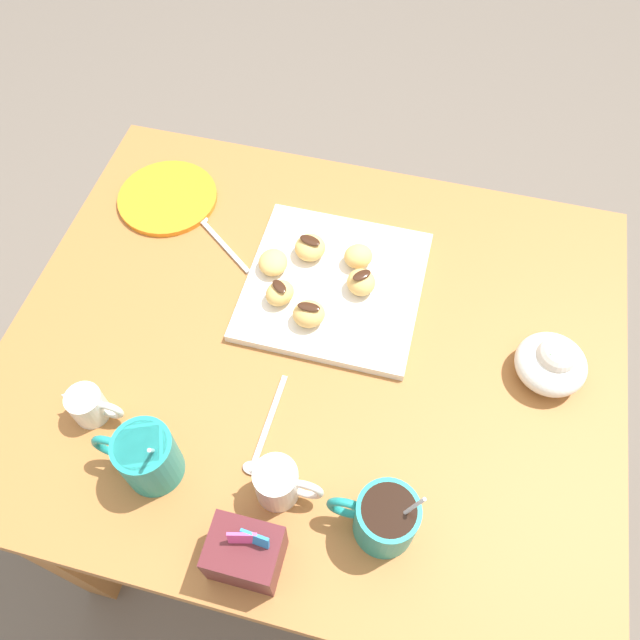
{
  "coord_description": "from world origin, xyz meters",
  "views": [
    {
      "loc": [
        -0.13,
        0.48,
        1.6
      ],
      "look_at": [
        -0.0,
        -0.03,
        0.76
      ],
      "focal_mm": 35.35,
      "sensor_mm": 36.0,
      "label": 1
    }
  ],
  "objects_px": {
    "beignet_5": "(361,282)",
    "coffee_mug_teal_right": "(146,456)",
    "ice_cream_bowl": "(552,363)",
    "beignet_3": "(309,314)",
    "beignet_0": "(280,293)",
    "beignet_1": "(310,247)",
    "dining_table": "(314,383)",
    "cream_pitcher_white": "(278,482)",
    "chocolate_sauce_pitcher": "(88,405)",
    "beignet_4": "(358,256)",
    "sugar_caddy": "(248,554)",
    "saucer_orange_left": "(168,198)",
    "coffee_mug_teal_left": "(384,518)",
    "beignet_2": "(273,262)",
    "pastry_plate_square": "(334,285)"
  },
  "relations": [
    {
      "from": "pastry_plate_square",
      "to": "beignet_4",
      "type": "relative_size",
      "value": 5.92
    },
    {
      "from": "pastry_plate_square",
      "to": "cream_pitcher_white",
      "type": "height_order",
      "value": "cream_pitcher_white"
    },
    {
      "from": "ice_cream_bowl",
      "to": "coffee_mug_teal_right",
      "type": "bearing_deg",
      "value": 28.9
    },
    {
      "from": "chocolate_sauce_pitcher",
      "to": "beignet_5",
      "type": "bearing_deg",
      "value": -137.64
    },
    {
      "from": "dining_table",
      "to": "cream_pitcher_white",
      "type": "relative_size",
      "value": 9.22
    },
    {
      "from": "chocolate_sauce_pitcher",
      "to": "saucer_orange_left",
      "type": "relative_size",
      "value": 0.51
    },
    {
      "from": "beignet_2",
      "to": "sugar_caddy",
      "type": "bearing_deg",
      "value": 102.77
    },
    {
      "from": "dining_table",
      "to": "beignet_1",
      "type": "xyz_separation_m",
      "value": [
        0.05,
        -0.16,
        0.17
      ]
    },
    {
      "from": "coffee_mug_teal_right",
      "to": "cream_pitcher_white",
      "type": "bearing_deg",
      "value": -176.01
    },
    {
      "from": "sugar_caddy",
      "to": "cream_pitcher_white",
      "type": "bearing_deg",
      "value": -96.13
    },
    {
      "from": "chocolate_sauce_pitcher",
      "to": "beignet_3",
      "type": "xyz_separation_m",
      "value": [
        -0.27,
        -0.23,
        0.0
      ]
    },
    {
      "from": "chocolate_sauce_pitcher",
      "to": "pastry_plate_square",
      "type": "bearing_deg",
      "value": -133.4
    },
    {
      "from": "dining_table",
      "to": "ice_cream_bowl",
      "type": "bearing_deg",
      "value": -174.01
    },
    {
      "from": "saucer_orange_left",
      "to": "ice_cream_bowl",
      "type": "bearing_deg",
      "value": 164.46
    },
    {
      "from": "cream_pitcher_white",
      "to": "beignet_3",
      "type": "relative_size",
      "value": 2.05
    },
    {
      "from": "chocolate_sauce_pitcher",
      "to": "beignet_4",
      "type": "xyz_separation_m",
      "value": [
        -0.32,
        -0.36,
        0.0
      ]
    },
    {
      "from": "beignet_0",
      "to": "beignet_1",
      "type": "bearing_deg",
      "value": -103.0
    },
    {
      "from": "beignet_5",
      "to": "beignet_0",
      "type": "bearing_deg",
      "value": 23.14
    },
    {
      "from": "coffee_mug_teal_left",
      "to": "beignet_4",
      "type": "distance_m",
      "value": 0.43
    },
    {
      "from": "saucer_orange_left",
      "to": "sugar_caddy",
      "type": "bearing_deg",
      "value": 120.94
    },
    {
      "from": "dining_table",
      "to": "saucer_orange_left",
      "type": "bearing_deg",
      "value": -34.48
    },
    {
      "from": "chocolate_sauce_pitcher",
      "to": "beignet_1",
      "type": "height_order",
      "value": "chocolate_sauce_pitcher"
    },
    {
      "from": "beignet_0",
      "to": "beignet_4",
      "type": "xyz_separation_m",
      "value": [
        -0.11,
        -0.1,
        0.0
      ]
    },
    {
      "from": "beignet_2",
      "to": "beignet_4",
      "type": "xyz_separation_m",
      "value": [
        -0.13,
        -0.05,
        0.0
      ]
    },
    {
      "from": "pastry_plate_square",
      "to": "cream_pitcher_white",
      "type": "distance_m",
      "value": 0.35
    },
    {
      "from": "saucer_orange_left",
      "to": "beignet_3",
      "type": "height_order",
      "value": "beignet_3"
    },
    {
      "from": "beignet_0",
      "to": "saucer_orange_left",
      "type": "bearing_deg",
      "value": -32.82
    },
    {
      "from": "chocolate_sauce_pitcher",
      "to": "beignet_2",
      "type": "height_order",
      "value": "chocolate_sauce_pitcher"
    },
    {
      "from": "saucer_orange_left",
      "to": "chocolate_sauce_pitcher",
      "type": "bearing_deg",
      "value": 96.91
    },
    {
      "from": "sugar_caddy",
      "to": "beignet_0",
      "type": "bearing_deg",
      "value": -79.4
    },
    {
      "from": "ice_cream_bowl",
      "to": "beignet_3",
      "type": "xyz_separation_m",
      "value": [
        0.37,
        0.01,
        0.0
      ]
    },
    {
      "from": "coffee_mug_teal_right",
      "to": "ice_cream_bowl",
      "type": "bearing_deg",
      "value": -151.1
    },
    {
      "from": "sugar_caddy",
      "to": "beignet_2",
      "type": "height_order",
      "value": "sugar_caddy"
    },
    {
      "from": "beignet_1",
      "to": "beignet_5",
      "type": "distance_m",
      "value": 0.11
    },
    {
      "from": "dining_table",
      "to": "beignet_4",
      "type": "bearing_deg",
      "value": -102.37
    },
    {
      "from": "dining_table",
      "to": "beignet_5",
      "type": "xyz_separation_m",
      "value": [
        -0.05,
        -0.11,
        0.17
      ]
    },
    {
      "from": "pastry_plate_square",
      "to": "beignet_3",
      "type": "relative_size",
      "value": 5.59
    },
    {
      "from": "beignet_5",
      "to": "coffee_mug_teal_right",
      "type": "bearing_deg",
      "value": 59.14
    },
    {
      "from": "beignet_3",
      "to": "dining_table",
      "type": "bearing_deg",
      "value": 115.03
    },
    {
      "from": "sugar_caddy",
      "to": "saucer_orange_left",
      "type": "height_order",
      "value": "sugar_caddy"
    },
    {
      "from": "coffee_mug_teal_right",
      "to": "beignet_3",
      "type": "xyz_separation_m",
      "value": [
        -0.15,
        -0.28,
        -0.02
      ]
    },
    {
      "from": "beignet_5",
      "to": "beignet_4",
      "type": "bearing_deg",
      "value": -72.71
    },
    {
      "from": "dining_table",
      "to": "beignet_4",
      "type": "xyz_separation_m",
      "value": [
        -0.04,
        -0.16,
        0.17
      ]
    },
    {
      "from": "beignet_0",
      "to": "beignet_2",
      "type": "height_order",
      "value": "beignet_0"
    },
    {
      "from": "coffee_mug_teal_left",
      "to": "sugar_caddy",
      "type": "bearing_deg",
      "value": 28.31
    },
    {
      "from": "dining_table",
      "to": "beignet_0",
      "type": "xyz_separation_m",
      "value": [
        0.07,
        -0.06,
        0.17
      ]
    },
    {
      "from": "cream_pitcher_white",
      "to": "chocolate_sauce_pitcher",
      "type": "height_order",
      "value": "cream_pitcher_white"
    },
    {
      "from": "coffee_mug_teal_left",
      "to": "cream_pitcher_white",
      "type": "xyz_separation_m",
      "value": [
        0.15,
        -0.01,
        -0.01
      ]
    },
    {
      "from": "ice_cream_bowl",
      "to": "beignet_3",
      "type": "bearing_deg",
      "value": 0.93
    },
    {
      "from": "beignet_0",
      "to": "beignet_1",
      "type": "height_order",
      "value": "same"
    }
  ]
}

